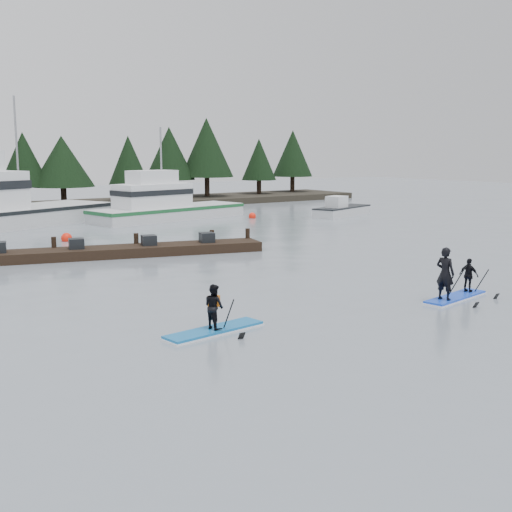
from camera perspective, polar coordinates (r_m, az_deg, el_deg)
ground at (r=20.51m, az=9.62°, el=-5.27°), size 160.00×160.00×0.00m
far_shore at (r=58.06m, az=-20.71°, el=3.95°), size 70.00×8.00×0.60m
treeline at (r=58.08m, az=-20.69°, el=3.65°), size 60.00×4.00×8.00m
fishing_boat_medium at (r=49.07m, az=-8.09°, el=3.84°), size 12.86×5.89×7.67m
skiff at (r=52.00m, az=7.67°, el=3.98°), size 6.47×3.76×0.72m
floating_dock at (r=32.24m, az=-12.10°, el=0.40°), size 14.37×5.48×0.48m
buoy_b at (r=38.48m, az=-16.48°, el=1.28°), size 0.62×0.62×0.62m
buoy_c at (r=49.60m, az=-0.33°, el=3.38°), size 0.56×0.56×0.56m
paddleboard_solo at (r=18.34m, az=-3.74°, el=-5.34°), size 3.19×1.21×1.86m
paddleboard_duo at (r=23.29m, az=17.18°, el=-2.03°), size 3.16×1.43×2.40m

